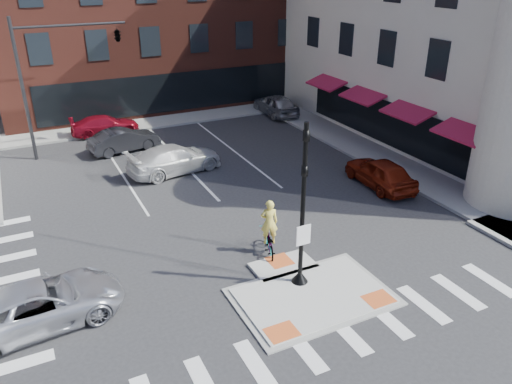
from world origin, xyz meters
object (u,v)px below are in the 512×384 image
bg_car_dark (124,140)px  bg_car_red (105,125)px  white_pickup (175,159)px  cyclist (269,235)px  bg_car_silver (276,105)px  red_sedan (380,173)px  silver_suv (41,304)px

bg_car_dark → bg_car_red: bg_car_dark is taller
white_pickup → cyclist: 9.74m
bg_car_dark → bg_car_silver: bearing=-87.4°
red_sedan → bg_car_dark: red_sedan is taller
bg_car_silver → cyclist: bearing=60.9°
bg_car_silver → white_pickup: bearing=35.6°
bg_car_red → cyclist: (2.91, -18.07, 0.14)m
silver_suv → bg_car_red: silver_suv is taller
cyclist → silver_suv: bearing=22.7°
silver_suv → bg_car_dark: (6.01, 14.83, -0.03)m
red_sedan → bg_car_red: bearing=-50.6°
bg_car_silver → red_sedan: bearing=84.4°
silver_suv → white_pickup: (7.76, 10.25, 0.04)m
white_pickup → bg_car_red: 8.63m
bg_car_red → cyclist: size_ratio=1.90×
red_sedan → white_pickup: bearing=-33.5°
silver_suv → bg_car_silver: (18.01, 17.59, 0.07)m
red_sedan → bg_car_silver: size_ratio=0.95×
bg_car_dark → cyclist: cyclist is taller
silver_suv → cyclist: size_ratio=2.25×
silver_suv → cyclist: bearing=-91.7°
white_pickup → red_sedan: bearing=-135.4°
bg_car_silver → cyclist: (-9.50, -17.05, -0.01)m
bg_car_dark → bg_car_silver: bg_car_silver is taller
red_sedan → bg_car_red: (-11.05, 14.87, -0.12)m
cyclist → bg_car_red: bearing=-61.7°
bg_car_dark → cyclist: bearing=179.6°
silver_suv → cyclist: (8.51, 0.54, 0.06)m
cyclist → bg_car_silver: bearing=-100.0°
white_pickup → silver_suv: bearing=133.7°
white_pickup → cyclist: cyclist is taller
white_pickup → bg_car_silver: bg_car_silver is taller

